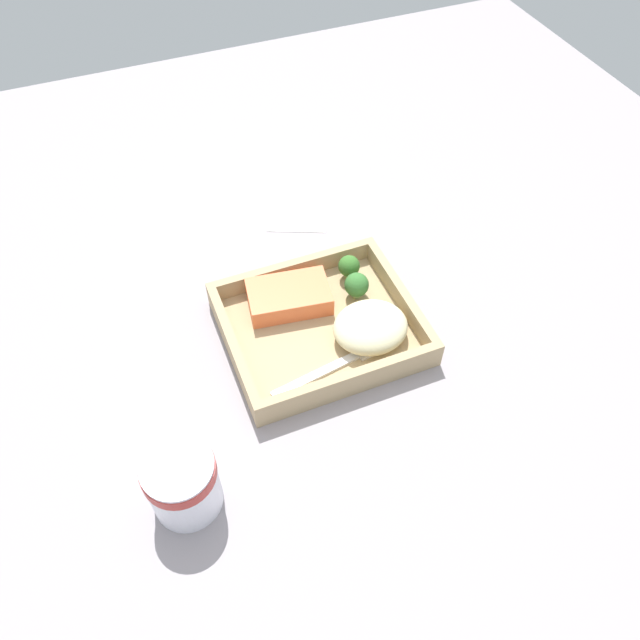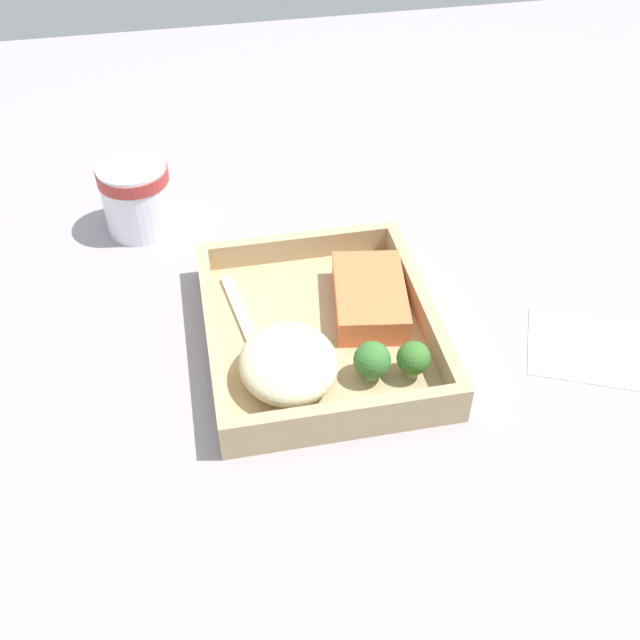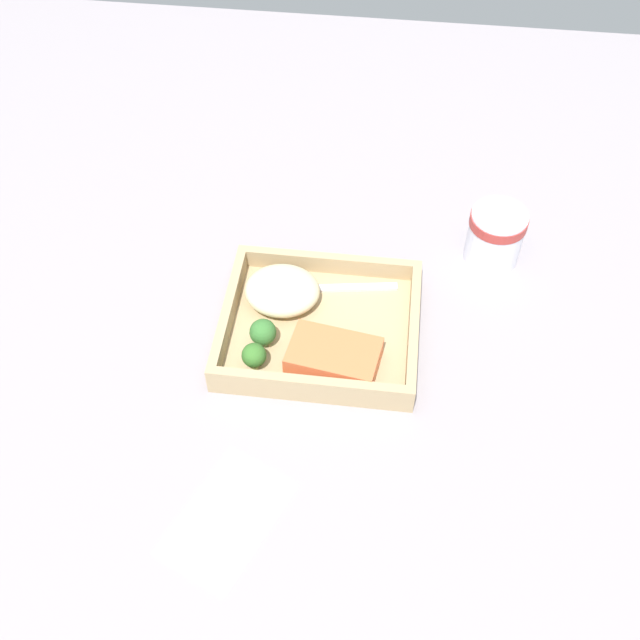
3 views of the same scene
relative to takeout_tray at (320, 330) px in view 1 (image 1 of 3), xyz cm
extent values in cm
cube|color=gray|center=(0.00, 0.00, -1.60)|extent=(160.00, 160.00, 2.00)
cube|color=tan|center=(0.00, 0.00, 0.00)|extent=(24.97, 21.54, 1.20)
cube|color=tan|center=(0.00, -10.17, 2.00)|extent=(24.97, 1.20, 2.80)
cube|color=tan|center=(0.00, 10.17, 2.00)|extent=(24.97, 1.20, 2.80)
cube|color=tan|center=(-11.88, 0.00, 2.00)|extent=(1.20, 19.14, 2.80)
cube|color=tan|center=(11.88, 0.00, 2.00)|extent=(1.20, 19.14, 2.80)
cube|color=#F07040|center=(-2.37, 5.46, 2.05)|extent=(11.93, 8.44, 2.89)
ellipsoid|color=beige|center=(5.46, -3.93, 2.62)|extent=(9.86, 8.81, 4.03)
cylinder|color=#88A55F|center=(7.22, 7.05, 1.30)|extent=(1.16, 1.16, 1.39)
sphere|color=#386F28|center=(7.22, 7.05, 2.84)|extent=(3.06, 3.06, 3.06)
cylinder|color=#81A767|center=(6.75, 3.38, 1.25)|extent=(1.29, 1.29, 1.30)
sphere|color=#377130|center=(6.75, 3.38, 2.83)|extent=(3.39, 3.39, 3.39)
cube|color=silver|center=(-3.38, -7.14, 0.82)|extent=(12.42, 3.00, 0.44)
cube|color=silver|center=(4.43, -5.92, 0.82)|extent=(3.70, 2.70, 0.44)
cylinder|color=white|center=(-22.24, -16.55, 3.48)|extent=(7.59, 7.59, 8.16)
cylinder|color=#B23833|center=(-22.24, -16.55, 6.43)|extent=(7.82, 7.82, 1.47)
cube|color=white|center=(6.88, 26.58, -0.48)|extent=(14.24, 17.00, 0.24)
camera|label=1|loc=(-19.48, -48.54, 65.22)|focal=35.00mm
camera|label=2|loc=(50.90, -10.00, 50.59)|focal=42.00mm
camera|label=3|loc=(-7.27, 59.83, 75.73)|focal=42.00mm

